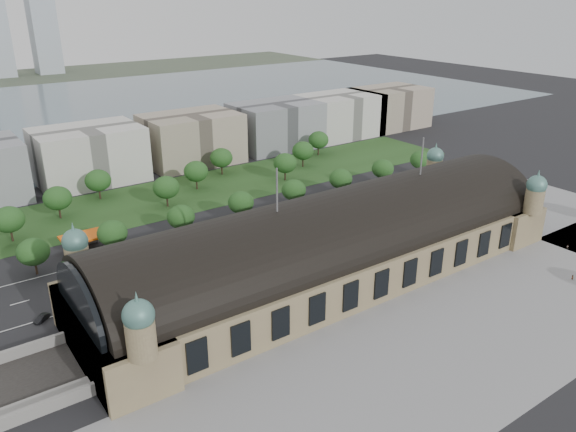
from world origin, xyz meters
TOP-DOWN VIEW (x-y plane):
  - ground at (0.00, 0.00)m, footprint 900.00×900.00m
  - station at (0.00, 0.00)m, footprint 150.00×48.40m
  - plaza_south at (10.00, -44.00)m, footprint 190.00×48.00m
  - plaza_east at (103.00, 0.00)m, footprint 56.00×100.00m
  - road_slab at (-20.00, 38.00)m, footprint 260.00×26.00m
  - grass_belt at (-15.00, 93.00)m, footprint 300.00×45.00m
  - petrol_station at (-53.91, 65.28)m, footprint 14.00×13.00m
  - lake at (0.00, 298.00)m, footprint 700.00×320.00m
  - far_shore at (0.00, 498.00)m, footprint 700.00×120.00m
  - far_tower_right at (45.00, 508.00)m, footprint 24.00×24.00m
  - office_3 at (-30.00, 133.00)m, footprint 45.00×32.00m
  - office_4 at (20.00, 133.00)m, footprint 45.00×32.00m
  - office_5 at (70.00, 133.00)m, footprint 45.00×32.00m
  - office_6 at (115.00, 133.00)m, footprint 45.00×32.00m
  - office_7 at (155.00, 133.00)m, footprint 45.00×32.00m
  - tree_row_2 at (-72.00, 53.00)m, footprint 9.60×9.60m
  - tree_row_3 at (-48.00, 53.00)m, footprint 9.60×9.60m
  - tree_row_4 at (-24.00, 53.00)m, footprint 9.60×9.60m
  - tree_row_5 at (0.00, 53.00)m, footprint 9.60×9.60m
  - tree_row_6 at (24.00, 53.00)m, footprint 9.60×9.60m
  - tree_row_7 at (48.00, 53.00)m, footprint 9.60×9.60m
  - tree_row_8 at (72.00, 53.00)m, footprint 9.60×9.60m
  - tree_row_9 at (96.00, 53.00)m, footprint 9.60×9.60m
  - tree_belt_3 at (-73.00, 83.00)m, footprint 10.40×10.40m
  - tree_belt_4 at (-54.00, 95.00)m, footprint 10.40×10.40m
  - tree_belt_5 at (-35.00, 107.00)m, footprint 10.40×10.40m
  - tree_belt_6 at (-16.00, 83.00)m, footprint 10.40×10.40m
  - tree_belt_7 at (3.00, 95.00)m, footprint 10.40×10.40m
  - tree_belt_8 at (22.00, 107.00)m, footprint 10.40×10.40m
  - tree_belt_9 at (41.00, 83.00)m, footprint 10.40×10.40m
  - tree_belt_10 at (60.00, 95.00)m, footprint 10.40×10.40m
  - tree_belt_11 at (79.00, 107.00)m, footprint 10.40×10.40m
  - traffic_car_2 at (-49.33, 36.22)m, footprint 5.24×2.50m
  - traffic_car_4 at (-1.38, 27.29)m, footprint 4.14×1.73m
  - traffic_car_5 at (36.26, 48.10)m, footprint 4.42×1.61m
  - traffic_car_6 at (73.26, 31.53)m, footprint 4.78×2.33m
  - parked_car_0 at (-77.18, 25.00)m, footprint 4.79×4.25m
  - parked_car_1 at (-69.91, 21.00)m, footprint 5.12×4.19m
  - parked_car_2 at (-54.19, 25.00)m, footprint 4.82×4.16m
  - parked_car_3 at (-44.16, 25.00)m, footprint 4.77×3.81m
  - parked_car_4 at (-24.70, 25.00)m, footprint 4.94×3.66m
  - parked_car_5 at (-37.91, 21.00)m, footprint 5.34×4.61m
  - parked_car_6 at (-22.56, 21.00)m, footprint 4.73×3.41m
  - bus_west at (6.47, 31.50)m, footprint 11.44×3.48m
  - bus_mid at (-2.43, 27.82)m, footprint 11.19×2.82m
  - bus_east at (10.69, 32.00)m, footprint 11.77×3.68m
  - pedestrian_1 at (56.31, -43.03)m, footprint 0.59×0.73m
  - pedestrian_2 at (75.61, -30.45)m, footprint 0.58×0.84m

SIDE VIEW (x-z plane):
  - ground at x=0.00m, z-range 0.00..0.00m
  - plaza_south at x=10.00m, z-range -0.06..0.06m
  - plaza_east at x=103.00m, z-range -0.06..0.06m
  - road_slab at x=-20.00m, z-range -0.05..0.05m
  - grass_belt at x=-15.00m, z-range -0.05..0.05m
  - lake at x=0.00m, z-range -0.04..0.04m
  - far_shore at x=0.00m, z-range -0.07..0.07m
  - parked_car_6 at x=-22.56m, z-range 0.00..1.27m
  - parked_car_1 at x=-69.91m, z-range 0.00..1.30m
  - traffic_car_6 at x=73.26m, z-range 0.00..1.31m
  - parked_car_2 at x=-54.19m, z-range 0.00..1.33m
  - parked_car_5 at x=-37.91m, z-range 0.00..1.36m
  - traffic_car_4 at x=-1.38m, z-range 0.00..1.40m
  - traffic_car_2 at x=-49.33m, z-range 0.00..1.44m
  - traffic_car_5 at x=36.26m, z-range 0.00..1.45m
  - parked_car_3 at x=-44.16m, z-range 0.00..1.52m
  - parked_car_4 at x=-24.70m, z-range 0.00..1.55m
  - parked_car_0 at x=-77.18m, z-range 0.00..1.57m
  - pedestrian_2 at x=75.61m, z-range 0.00..1.58m
  - pedestrian_1 at x=56.31m, z-range 0.00..1.76m
  - bus_mid at x=-2.43m, z-range 0.00..3.10m
  - bus_west at x=6.47m, z-range 0.00..3.14m
  - bus_east at x=10.69m, z-range 0.00..3.23m
  - petrol_station at x=-53.91m, z-range 0.42..5.47m
  - tree_row_2 at x=-72.00m, z-range 1.67..13.19m
  - tree_row_3 at x=-48.00m, z-range 1.67..13.19m
  - tree_row_4 at x=-24.00m, z-range 1.67..13.19m
  - tree_row_5 at x=0.00m, z-range 1.67..13.19m
  - tree_row_6 at x=24.00m, z-range 1.67..13.19m
  - tree_row_7 at x=48.00m, z-range 1.67..13.19m
  - tree_row_8 at x=72.00m, z-range 1.67..13.19m
  - tree_row_9 at x=96.00m, z-range 1.67..13.19m
  - tree_belt_3 at x=-73.00m, z-range 1.81..14.29m
  - tree_belt_4 at x=-54.00m, z-range 1.81..14.29m
  - tree_belt_5 at x=-35.00m, z-range 1.81..14.29m
  - tree_belt_6 at x=-16.00m, z-range 1.81..14.29m
  - tree_belt_7 at x=3.00m, z-range 1.81..14.29m
  - tree_belt_8 at x=22.00m, z-range 1.81..14.29m
  - tree_belt_9 at x=41.00m, z-range 1.81..14.29m
  - tree_belt_10 at x=60.00m, z-range 1.81..14.29m
  - tree_belt_11 at x=79.00m, z-range 1.81..14.29m
  - station at x=0.00m, z-range -11.87..32.43m
  - office_3 at x=-30.00m, z-range 0.00..24.00m
  - office_4 at x=20.00m, z-range 0.00..24.00m
  - office_5 at x=70.00m, z-range 0.00..24.00m
  - office_6 at x=115.00m, z-range 0.00..24.00m
  - office_7 at x=155.00m, z-range 0.00..24.00m
  - far_tower_right at x=45.00m, z-range 0.00..75.00m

